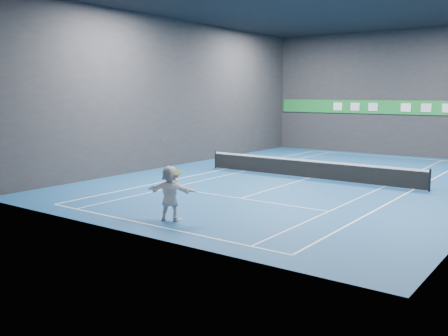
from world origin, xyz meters
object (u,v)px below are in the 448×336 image
Objects in this scene: tennis_racket at (178,175)px; tennis_ball at (163,140)px; tennis_net at (308,168)px; player at (170,193)px.

tennis_ball is at bearing -172.71° from tennis_racket.
tennis_net is at bearing 89.07° from tennis_ball.
tennis_ball is at bearing -90.93° from tennis_net.
tennis_net is 11.02m from tennis_racket.
player is 1.90m from tennis_ball.
tennis_racket is at bearing 7.29° from tennis_ball.
player is 0.16× the size of tennis_net.
tennis_racket is at bearing -87.76° from tennis_net.
tennis_racket is (0.61, 0.08, -1.19)m from tennis_ball.
player is 11.01m from tennis_net.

